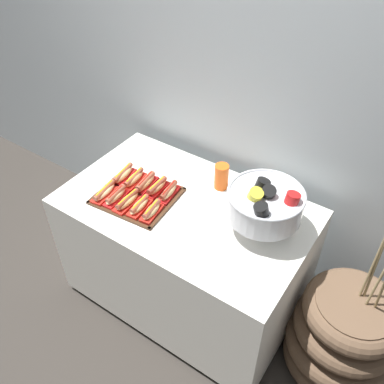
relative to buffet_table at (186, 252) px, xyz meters
The scene contains 17 objects.
ground_plane 0.41m from the buffet_table, ahead, with size 10.00×10.00×0.00m, color #38332D.
back_wall 1.04m from the buffet_table, 90.00° to the left, with size 6.00×0.10×2.60m, color #B2BCC1.
buffet_table is the anchor object (origin of this frame).
floor_vase 0.95m from the buffet_table, ahead, with size 0.58×0.58×1.12m.
serving_tray 0.46m from the buffet_table, 160.61° to the right, with size 0.43×0.39×0.01m.
hot_dog_0 0.60m from the buffet_table, 155.07° to the right, with size 0.09×0.19×0.06m.
hot_dog_1 0.55m from the buffet_table, 151.08° to the right, with size 0.07×0.17×0.06m.
hot_dog_2 0.51m from the buffet_table, 145.27° to the right, with size 0.07×0.18×0.06m.
hot_dog_3 0.47m from the buffet_table, 136.32° to the right, with size 0.08×0.17×0.06m.
hot_dog_4 0.45m from the buffet_table, 121.79° to the right, with size 0.08×0.16×0.06m.
hot_dog_5 0.58m from the buffet_table, behind, with size 0.09×0.18×0.06m.
hot_dog_6 0.53m from the buffet_table, behind, with size 0.08×0.18×0.06m.
hot_dog_7 0.49m from the buffet_table, behind, with size 0.09×0.19×0.06m.
hot_dog_8 0.45m from the buffet_table, behind, with size 0.06×0.16×0.06m.
hot_dog_9 0.42m from the buffet_table, behind, with size 0.08×0.17×0.06m.
punch_bowl 0.68m from the buffet_table, ahead, with size 0.37×0.37×0.29m.
cup_stack 0.51m from the buffet_table, 72.01° to the left, with size 0.08×0.08×0.15m.
Camera 1 is at (0.94, -1.32, 2.28)m, focal length 39.20 mm.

